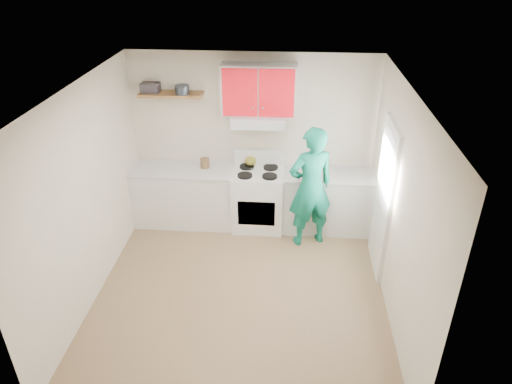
# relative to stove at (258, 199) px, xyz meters

# --- Properties ---
(floor) EXTENTS (3.80, 3.80, 0.00)m
(floor) POSITION_rel_stove_xyz_m (-0.10, -1.57, -0.46)
(floor) COLOR brown
(floor) RESTS_ON ground
(ceiling) EXTENTS (3.60, 3.80, 0.04)m
(ceiling) POSITION_rel_stove_xyz_m (-0.10, -1.57, 2.14)
(ceiling) COLOR white
(ceiling) RESTS_ON floor
(back_wall) EXTENTS (3.60, 0.04, 2.60)m
(back_wall) POSITION_rel_stove_xyz_m (-0.10, 0.32, 0.84)
(back_wall) COLOR beige
(back_wall) RESTS_ON floor
(front_wall) EXTENTS (3.60, 0.04, 2.60)m
(front_wall) POSITION_rel_stove_xyz_m (-0.10, -3.47, 0.84)
(front_wall) COLOR beige
(front_wall) RESTS_ON floor
(left_wall) EXTENTS (0.04, 3.80, 2.60)m
(left_wall) POSITION_rel_stove_xyz_m (-1.90, -1.57, 0.84)
(left_wall) COLOR beige
(left_wall) RESTS_ON floor
(right_wall) EXTENTS (0.04, 3.80, 2.60)m
(right_wall) POSITION_rel_stove_xyz_m (1.70, -1.57, 0.84)
(right_wall) COLOR beige
(right_wall) RESTS_ON floor
(door) EXTENTS (0.05, 0.85, 2.05)m
(door) POSITION_rel_stove_xyz_m (1.68, -0.88, 0.56)
(door) COLOR white
(door) RESTS_ON floor
(door_glass) EXTENTS (0.01, 0.55, 0.95)m
(door_glass) POSITION_rel_stove_xyz_m (1.65, -0.88, 0.99)
(door_glass) COLOR white
(door_glass) RESTS_ON door
(counter_left) EXTENTS (1.52, 0.60, 0.90)m
(counter_left) POSITION_rel_stove_xyz_m (-1.14, 0.02, -0.01)
(counter_left) COLOR silver
(counter_left) RESTS_ON floor
(counter_right) EXTENTS (1.32, 0.60, 0.90)m
(counter_right) POSITION_rel_stove_xyz_m (1.04, 0.02, -0.01)
(counter_right) COLOR silver
(counter_right) RESTS_ON floor
(stove) EXTENTS (0.76, 0.65, 0.92)m
(stove) POSITION_rel_stove_xyz_m (0.00, 0.00, 0.00)
(stove) COLOR white
(stove) RESTS_ON floor
(range_hood) EXTENTS (0.76, 0.44, 0.15)m
(range_hood) POSITION_rel_stove_xyz_m (0.00, 0.10, 1.24)
(range_hood) COLOR silver
(range_hood) RESTS_ON back_wall
(upper_cabinets) EXTENTS (1.02, 0.33, 0.70)m
(upper_cabinets) POSITION_rel_stove_xyz_m (0.00, 0.16, 1.66)
(upper_cabinets) COLOR red
(upper_cabinets) RESTS_ON back_wall
(shelf) EXTENTS (0.90, 0.30, 0.04)m
(shelf) POSITION_rel_stove_xyz_m (-1.25, 0.18, 1.56)
(shelf) COLOR brown
(shelf) RESTS_ON back_wall
(books) EXTENTS (0.26, 0.20, 0.13)m
(books) POSITION_rel_stove_xyz_m (-1.54, 0.19, 1.64)
(books) COLOR #3A333A
(books) RESTS_ON shelf
(tin) EXTENTS (0.25, 0.25, 0.12)m
(tin) POSITION_rel_stove_xyz_m (-1.08, 0.14, 1.64)
(tin) COLOR #333D4C
(tin) RESTS_ON shelf
(kettle) EXTENTS (0.20, 0.20, 0.15)m
(kettle) POSITION_rel_stove_xyz_m (-0.13, 0.23, 0.54)
(kettle) COLOR olive
(kettle) RESTS_ON stove
(crock) EXTENTS (0.17, 0.17, 0.17)m
(crock) POSITION_rel_stove_xyz_m (-0.81, 0.10, 0.52)
(crock) COLOR brown
(crock) RESTS_ON counter_left
(cutting_board) EXTENTS (0.35, 0.30, 0.02)m
(cutting_board) POSITION_rel_stove_xyz_m (0.61, 0.04, 0.45)
(cutting_board) COLOR olive
(cutting_board) RESTS_ON counter_right
(silicone_mat) EXTENTS (0.36, 0.33, 0.01)m
(silicone_mat) POSITION_rel_stove_xyz_m (1.53, -0.03, 0.44)
(silicone_mat) COLOR #B31213
(silicone_mat) RESTS_ON counter_right
(person) EXTENTS (0.77, 0.64, 1.80)m
(person) POSITION_rel_stove_xyz_m (0.76, -0.39, 0.44)
(person) COLOR #0C725A
(person) RESTS_ON floor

